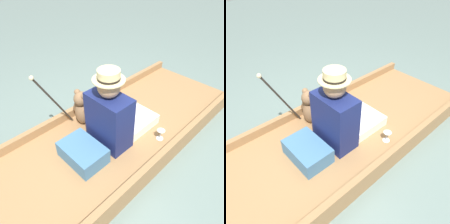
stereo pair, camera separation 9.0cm
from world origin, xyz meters
TOP-DOWN VIEW (x-y plane):
  - ground_plane at (0.00, 0.00)m, footprint 16.00×16.00m
  - punt_boat at (0.00, 0.00)m, footprint 1.17×3.26m
  - seat_cushion at (0.03, -0.45)m, footprint 0.42×0.30m
  - seated_person at (0.05, -0.04)m, footprint 0.42×0.73m
  - teddy_bear at (-0.37, -0.12)m, footprint 0.29×0.17m
  - wine_glass at (0.39, 0.27)m, footprint 0.08×0.08m
  - walking_cane at (-0.49, -0.40)m, footprint 0.04×0.38m

SIDE VIEW (x-z plane):
  - ground_plane at x=0.00m, z-range 0.00..0.00m
  - punt_boat at x=0.00m, z-range -0.04..0.20m
  - seat_cushion at x=0.03m, z-range 0.14..0.30m
  - wine_glass at x=0.39m, z-range 0.17..0.28m
  - teddy_bear at x=-0.37m, z-range 0.13..0.55m
  - seated_person at x=0.05m, z-range 0.02..0.83m
  - walking_cane at x=-0.49m, z-range 0.20..0.91m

